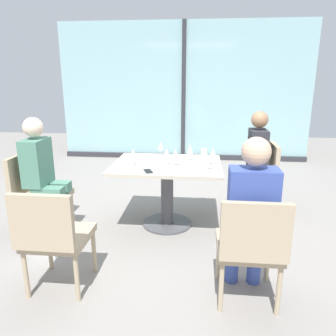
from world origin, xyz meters
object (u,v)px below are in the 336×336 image
object	(u,v)px
chair_side_end	(36,190)
wine_glass_5	(211,158)
chair_front_right	(251,244)
wine_glass_3	(213,153)
person_far_right	(252,157)
wine_glass_1	(176,154)
coffee_cup	(204,152)
chair_far_right	(260,173)
person_front_right	(250,211)
wine_glass_0	(190,149)
wine_glass_6	(133,154)
person_side_end	(43,171)
cell_phone_on_table	(148,171)
wine_glass_2	(166,153)
dining_table_main	(167,180)
wine_glass_4	(161,146)
chair_front_left	(53,234)
handbag_0	(46,239)

from	to	relation	value
chair_side_end	wine_glass_5	distance (m)	1.87
chair_front_right	wine_glass_3	world-z (taller)	wine_glass_3
person_far_right	wine_glass_1	world-z (taller)	person_far_right
wine_glass_5	coffee_cup	bearing A→B (deg)	95.60
chair_far_right	wine_glass_5	world-z (taller)	wine_glass_5
chair_front_right	chair_far_right	bearing A→B (deg)	78.53
chair_front_right	wine_glass_5	size ratio (longest dim) A/B	4.70
person_far_right	wine_glass_3	distance (m)	0.74
person_front_right	wine_glass_0	bearing A→B (deg)	110.27
chair_front_right	wine_glass_6	distance (m)	1.64
chair_front_right	wine_glass_0	bearing A→B (deg)	108.83
person_far_right	wine_glass_5	distance (m)	0.92
person_far_right	person_side_end	bearing A→B (deg)	-159.24
wine_glass_6	cell_phone_on_table	world-z (taller)	wine_glass_6
person_side_end	wine_glass_2	xyz separation A→B (m)	(1.25, 0.29, 0.16)
wine_glass_6	wine_glass_2	bearing A→B (deg)	11.04
dining_table_main	wine_glass_5	xyz separation A→B (m)	(0.47, -0.23, 0.32)
person_front_right	person_far_right	world-z (taller)	same
coffee_cup	wine_glass_3	bearing A→B (deg)	-77.55
chair_side_end	wine_glass_1	size ratio (longest dim) A/B	4.70
chair_side_end	person_side_end	xyz separation A→B (m)	(0.11, -0.00, 0.20)
person_far_right	wine_glass_3	bearing A→B (deg)	-132.91
person_front_right	chair_side_end	bearing A→B (deg)	158.16
chair_side_end	chair_front_right	world-z (taller)	same
wine_glass_6	cell_phone_on_table	bearing A→B (deg)	-47.70
person_far_right	wine_glass_4	bearing A→B (deg)	-168.82
person_front_right	wine_glass_4	size ratio (longest dim) A/B	6.81
person_side_end	cell_phone_on_table	world-z (taller)	person_side_end
wine_glass_0	person_front_right	bearing A→B (deg)	-69.73
chair_front_right	chair_front_left	world-z (taller)	same
person_front_right	cell_phone_on_table	world-z (taller)	person_front_right
chair_side_end	wine_glass_5	size ratio (longest dim) A/B	4.70
chair_side_end	wine_glass_1	distance (m)	1.53
wine_glass_0	coffee_cup	xyz separation A→B (m)	(0.16, 0.25, -0.09)
wine_glass_5	coffee_cup	size ratio (longest dim) A/B	2.06
wine_glass_5	person_front_right	bearing A→B (deg)	-74.39
person_far_right	wine_glass_2	xyz separation A→B (m)	(-0.99, -0.56, 0.16)
person_far_right	wine_glass_3	xyz separation A→B (m)	(-0.49, -0.53, 0.16)
chair_front_right	person_far_right	size ratio (longest dim) A/B	0.69
wine_glass_1	person_far_right	bearing A→B (deg)	34.22
chair_far_right	person_far_right	bearing A→B (deg)	180.00
wine_glass_6	cell_phone_on_table	distance (m)	0.31
person_front_right	wine_glass_5	bearing A→B (deg)	105.61
person_far_right	chair_side_end	bearing A→B (deg)	-160.12
chair_front_right	wine_glass_1	xyz separation A→B (m)	(-0.63, 1.20, 0.37)
chair_front_right	person_far_right	bearing A→B (deg)	81.90
chair_front_left	coffee_cup	bearing A→B (deg)	55.89
chair_far_right	cell_phone_on_table	distance (m)	1.53
cell_phone_on_table	handbag_0	xyz separation A→B (m)	(-0.94, -0.39, -0.59)
wine_glass_2	wine_glass_6	distance (m)	0.35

